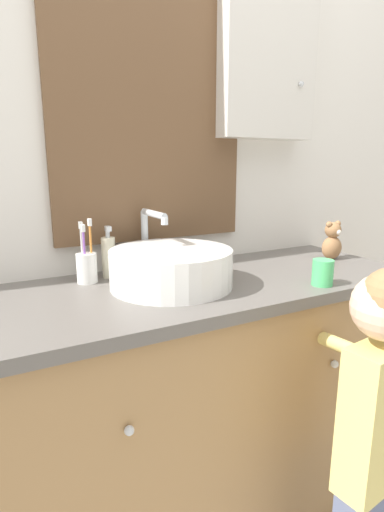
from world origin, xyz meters
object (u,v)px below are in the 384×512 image
Objects in this scene: soap_dispenser at (109,257)px; toothbrush_holder at (87,266)px; teddy_bear at (332,241)px; sink_basin at (171,267)px; drinking_cup at (323,273)px; child_figure at (374,408)px.

toothbrush_holder is at bearing -161.48° from soap_dispenser.
soap_dispenser reaches higher than teddy_bear.
soap_dispenser is (-0.14, 0.18, 0.01)m from sink_basin.
drinking_cup is (-0.29, -0.24, -0.03)m from teddy_bear.
child_figure is 12.49× the size of drinking_cup.
child_figure is (0.48, -0.66, -0.32)m from soap_dispenser.
teddy_bear is (0.92, -0.13, 0.02)m from toothbrush_holder.
sink_basin is 0.66m from child_figure.
toothbrush_holder reaches higher than drinking_cup.
toothbrush_holder is at bearing 149.38° from drinking_cup.
soap_dispenser is 0.17× the size of child_figure.
soap_dispenser reaches higher than child_figure.
sink_basin is 5.33× the size of drinking_cup.
child_figure is at bearing -125.66° from teddy_bear.
sink_basin reaches higher than child_figure.
soap_dispenser is at bearing 169.23° from teddy_bear.
sink_basin is 2.13× the size of toothbrush_holder.
child_figure is 0.70m from teddy_bear.
teddy_bear is (0.84, -0.16, 0.00)m from soap_dispenser.
drinking_cup is (0.07, 0.27, 0.29)m from child_figure.
soap_dispenser is at bearing 144.04° from drinking_cup.
child_figure is (0.34, -0.48, -0.31)m from sink_basin.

